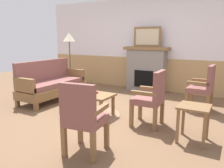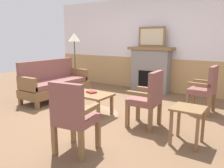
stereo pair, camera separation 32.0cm
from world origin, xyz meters
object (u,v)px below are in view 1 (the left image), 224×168
fireplace (146,69)px  floor_lamp_by_couch (69,41)px  armchair_by_window_left (152,96)px  armchair_front_left (83,115)px  side_table (194,113)px  coffee_table (89,96)px  book_on_table (93,92)px  armchair_near_fireplace (204,86)px  framed_picture (147,37)px  couch (52,84)px

fireplace → floor_lamp_by_couch: bearing=-155.2°
armchair_by_window_left → armchair_front_left: (-0.42, -1.39, 0.00)m
armchair_front_left → side_table: armchair_front_left is taller
armchair_front_left → floor_lamp_by_couch: floor_lamp_by_couch is taller
fireplace → side_table: size_ratio=2.36×
coffee_table → book_on_table: size_ratio=5.17×
coffee_table → side_table: side_table is taller
floor_lamp_by_couch → armchair_by_window_left: bearing=-26.5°
armchair_front_left → side_table: (1.17, 1.12, -0.10)m
armchair_near_fireplace → armchair_by_window_left: (-0.66, -1.33, 0.00)m
side_table → coffee_table: bearing=174.1°
floor_lamp_by_couch → armchair_near_fireplace: bearing=-3.4°
fireplace → framed_picture: size_ratio=1.62×
couch → armchair_front_left: (2.33, -1.79, 0.14)m
framed_picture → floor_lamp_by_couch: 2.26m
coffee_table → side_table: bearing=-5.9°
armchair_near_fireplace → floor_lamp_by_couch: (-3.79, 0.23, 0.91)m
armchair_by_window_left → armchair_front_left: size_ratio=1.00×
coffee_table → armchair_front_left: bearing=-57.3°
fireplace → couch: 2.70m
book_on_table → floor_lamp_by_couch: floor_lamp_by_couch is taller
framed_picture → armchair_near_fireplace: 2.33m
framed_picture → fireplace: bearing=-90.0°
fireplace → armchair_near_fireplace: 2.10m
couch → book_on_table: bearing=-15.1°
framed_picture → armchair_by_window_left: (1.08, -2.51, -1.02)m
armchair_front_left → side_table: size_ratio=1.78×
armchair_near_fireplace → floor_lamp_by_couch: size_ratio=0.58×
floor_lamp_by_couch → book_on_table: bearing=-39.6°
armchair_by_window_left → floor_lamp_by_couch: floor_lamp_by_couch is taller
fireplace → coffee_table: fireplace is taller
coffee_table → side_table: 2.04m
book_on_table → armchair_by_window_left: (1.24, 0.01, 0.08)m
book_on_table → coffee_table: bearing=-127.0°
armchair_front_left → armchair_near_fireplace: bearing=68.3°
armchair_front_left → floor_lamp_by_couch: (-2.71, 2.95, 0.91)m
coffee_table → armchair_front_left: armchair_front_left is taller
coffee_table → floor_lamp_by_couch: 2.68m
fireplace → floor_lamp_by_couch: (-2.05, -0.95, 0.80)m
floor_lamp_by_couch → coffee_table: bearing=-41.2°
armchair_by_window_left → fireplace: bearing=113.4°
book_on_table → side_table: side_table is taller
framed_picture → side_table: bearing=-56.6°
framed_picture → armchair_by_window_left: size_ratio=0.82×
side_table → floor_lamp_by_couch: size_ratio=0.33×
couch → floor_lamp_by_couch: 1.61m
armchair_by_window_left → armchair_front_left: 1.45m
couch → side_table: couch is taller
armchair_by_window_left → floor_lamp_by_couch: bearing=153.5°
framed_picture → coffee_table: size_ratio=0.83×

